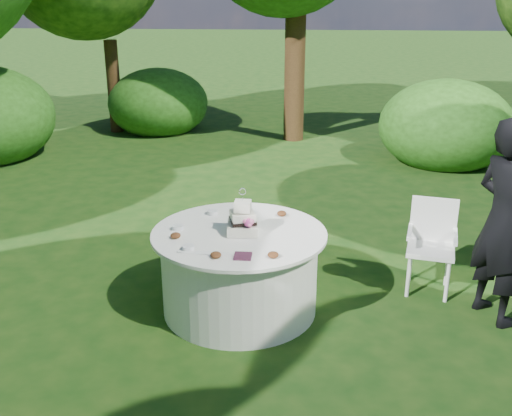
# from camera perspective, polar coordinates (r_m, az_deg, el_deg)

# --- Properties ---
(ground) EXTENTS (80.00, 80.00, 0.00)m
(ground) POSITION_cam_1_polar(r_m,az_deg,el_deg) (5.64, -1.54, -9.54)
(ground) COLOR #12360E
(ground) RESTS_ON ground
(napkins) EXTENTS (0.14, 0.14, 0.02)m
(napkins) POSITION_cam_1_polar(r_m,az_deg,el_deg) (4.81, -1.26, -4.61)
(napkins) COLOR #4A1F36
(napkins) RESTS_ON table
(feather_plume) EXTENTS (0.48, 0.07, 0.01)m
(feather_plume) POSITION_cam_1_polar(r_m,az_deg,el_deg) (4.89, -4.84, -4.27)
(feather_plume) COLOR white
(feather_plume) RESTS_ON table
(guest) EXTENTS (0.69, 0.79, 1.84)m
(guest) POSITION_cam_1_polar(r_m,az_deg,el_deg) (5.55, 22.63, -1.20)
(guest) COLOR black
(guest) RESTS_ON ground
(table) EXTENTS (1.56, 1.56, 0.77)m
(table) POSITION_cam_1_polar(r_m,az_deg,el_deg) (5.46, -1.58, -5.99)
(table) COLOR white
(table) RESTS_ON ground
(cake) EXTENTS (0.28, 0.28, 0.41)m
(cake) POSITION_cam_1_polar(r_m,az_deg,el_deg) (5.24, -1.26, -1.23)
(cake) COLOR beige
(cake) RESTS_ON table
(chair) EXTENTS (0.53, 0.52, 0.90)m
(chair) POSITION_cam_1_polar(r_m,az_deg,el_deg) (6.04, 16.39, -2.83)
(chair) COLOR silver
(chair) RESTS_ON ground
(votives) EXTENTS (0.35, 0.93, 0.04)m
(votives) POSITION_cam_1_polar(r_m,az_deg,el_deg) (5.35, -5.99, -1.94)
(votives) COLOR white
(votives) RESTS_ON table
(petal_cups) EXTENTS (0.98, 1.07, 0.05)m
(petal_cups) POSITION_cam_1_polar(r_m,az_deg,el_deg) (5.10, -1.79, -2.91)
(petal_cups) COLOR #562D16
(petal_cups) RESTS_ON table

